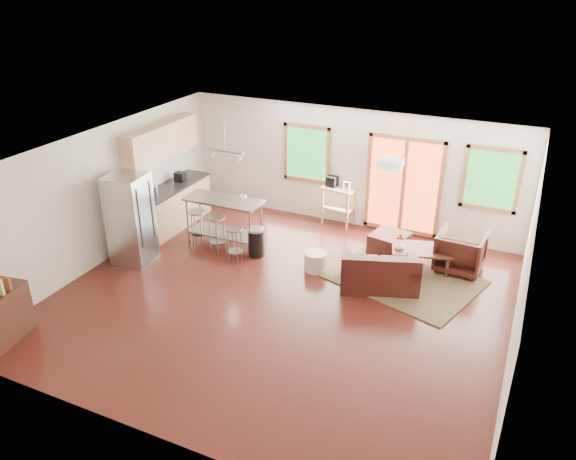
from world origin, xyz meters
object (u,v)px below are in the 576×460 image
at_px(rug, 404,279).
at_px(island, 224,214).
at_px(kitchen_cart, 338,193).
at_px(loveseat, 379,274).
at_px(armchair, 461,249).
at_px(coffee_table, 422,251).
at_px(ottoman, 389,244).
at_px(refrigerator, 131,219).

bearing_deg(rug, island, -177.89).
distance_m(rug, kitchen_cart, 2.78).
distance_m(loveseat, armchair, 1.75).
xyz_separation_m(island, kitchen_cart, (1.76, 1.94, 0.05)).
xyz_separation_m(rug, coffee_table, (0.17, 0.52, 0.37)).
bearing_deg(island, coffee_table, 9.53).
relative_size(rug, coffee_table, 2.03).
height_order(loveseat, ottoman, loveseat).
bearing_deg(coffee_table, armchair, 22.45).
bearing_deg(refrigerator, coffee_table, 14.58).
bearing_deg(coffee_table, ottoman, 154.43).
bearing_deg(rug, kitchen_cart, 137.76).
bearing_deg(ottoman, island, -162.71).
height_order(rug, kitchen_cart, kitchen_cart).
xyz_separation_m(coffee_table, ottoman, (-0.71, 0.34, -0.16)).
bearing_deg(ottoman, armchair, -2.64).
bearing_deg(kitchen_cart, rug, -42.24).
relative_size(rug, armchair, 2.92).
xyz_separation_m(ottoman, kitchen_cart, (-1.45, 0.94, 0.53)).
height_order(loveseat, armchair, armchair).
xyz_separation_m(armchair, ottoman, (-1.38, 0.06, -0.21)).
height_order(armchair, refrigerator, refrigerator).
bearing_deg(island, armchair, 11.51).
distance_m(coffee_table, refrigerator, 5.57).
height_order(loveseat, island, island).
distance_m(refrigerator, island, 1.84).
xyz_separation_m(coffee_table, refrigerator, (-5.18, -1.98, 0.50)).
distance_m(coffee_table, island, 3.98).
relative_size(loveseat, ottoman, 2.32).
bearing_deg(kitchen_cart, loveseat, -54.40).
relative_size(rug, kitchen_cart, 2.30).
bearing_deg(coffee_table, loveseat, -117.47).
xyz_separation_m(coffee_table, kitchen_cart, (-2.16, 1.28, 0.37)).
xyz_separation_m(ottoman, refrigerator, (-4.47, -2.32, 0.66)).
height_order(armchair, ottoman, armchair).
height_order(coffee_table, armchair, armchair).
bearing_deg(coffee_table, refrigerator, -159.10).
xyz_separation_m(coffee_table, island, (-3.91, -0.66, 0.31)).
bearing_deg(refrigerator, kitchen_cart, 40.84).
bearing_deg(rug, coffee_table, 71.45).
xyz_separation_m(loveseat, coffee_table, (0.52, 1.00, 0.09)).
xyz_separation_m(armchair, island, (-4.58, -0.93, 0.26)).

